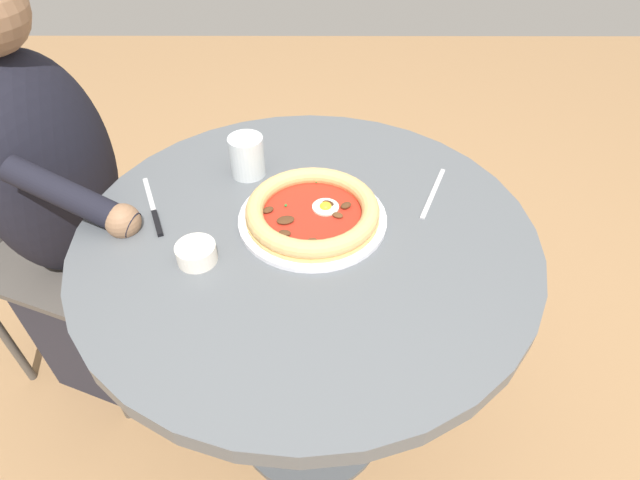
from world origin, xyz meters
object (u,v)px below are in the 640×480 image
steak_knife (155,214)px  ramekin_capers (196,253)px  cafe_chair_diner (38,226)px  water_glass (247,159)px  pizza_on_plate (313,212)px  dining_table (307,282)px  fork_utensil (433,193)px  diner_person (79,238)px

steak_knife → ramekin_capers: (0.13, 0.11, 0.02)m
cafe_chair_diner → ramekin_capers: bearing=56.0°
water_glass → ramekin_capers: water_glass is taller
pizza_on_plate → cafe_chair_diner: size_ratio=0.35×
pizza_on_plate → water_glass: (-0.16, -0.15, 0.02)m
dining_table → pizza_on_plate: 0.18m
cafe_chair_diner → fork_utensil: bearing=81.2°
steak_knife → dining_table: bearing=82.1°
ramekin_capers → cafe_chair_diner: bearing=-124.0°
steak_knife → diner_person: bearing=-121.6°
water_glass → steak_knife: water_glass is taller
water_glass → fork_utensil: (0.07, 0.40, -0.04)m
steak_knife → diner_person: size_ratio=0.16×
pizza_on_plate → water_glass: bearing=-138.2°
pizza_on_plate → ramekin_capers: (0.11, -0.21, -0.00)m
fork_utensil → diner_person: size_ratio=0.15×
pizza_on_plate → diner_person: bearing=-107.7°
steak_knife → ramekin_capers: 0.17m
steak_knife → fork_utensil: (-0.07, 0.58, -0.00)m
ramekin_capers → fork_utensil: 0.51m
ramekin_capers → diner_person: diner_person is taller
water_glass → pizza_on_plate: bearing=41.8°
water_glass → steak_knife: bearing=-50.2°
ramekin_capers → fork_utensil: bearing=113.5°
pizza_on_plate → water_glass: 0.22m
diner_person → cafe_chair_diner: size_ratio=1.40×
pizza_on_plate → cafe_chair_diner: cafe_chair_diner is taller
dining_table → steak_knife: size_ratio=4.69×
pizza_on_plate → fork_utensil: 0.27m
water_glass → ramekin_capers: 0.28m
water_glass → ramekin_capers: bearing=-13.2°
ramekin_capers → diner_person: 0.57m
fork_utensil → diner_person: (-0.11, -0.87, -0.23)m
steak_knife → fork_utensil: size_ratio=1.10×
cafe_chair_diner → dining_table: bearing=69.5°
steak_knife → ramekin_capers: size_ratio=2.62×
dining_table → diner_person: 0.65m
fork_utensil → pizza_on_plate: bearing=-70.8°
dining_table → fork_utensil: bearing=113.4°
pizza_on_plate → steak_knife: size_ratio=1.54×
water_glass → diner_person: 0.54m
water_glass → ramekin_capers: size_ratio=1.23×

